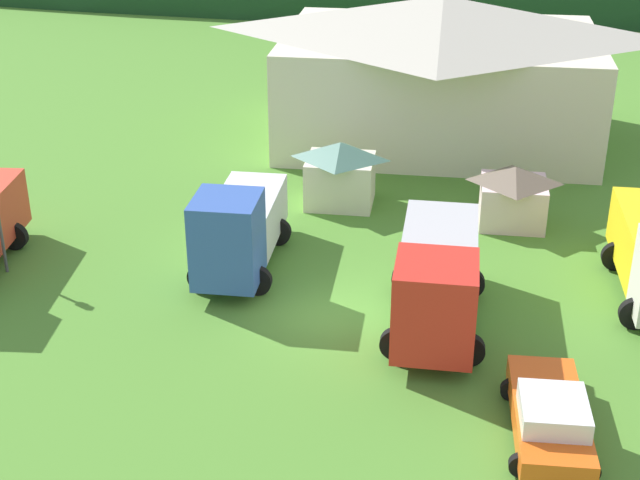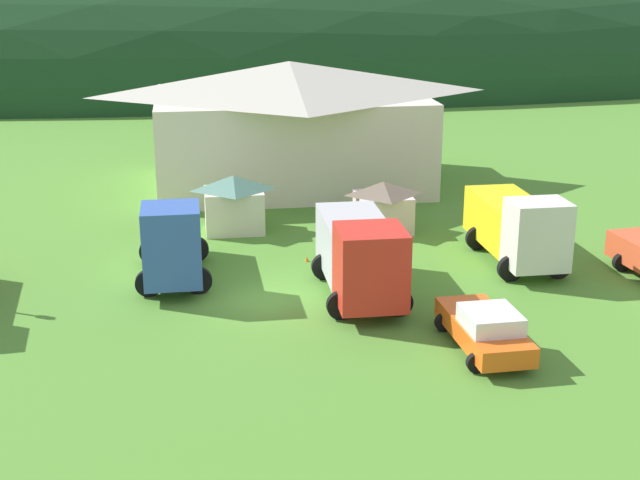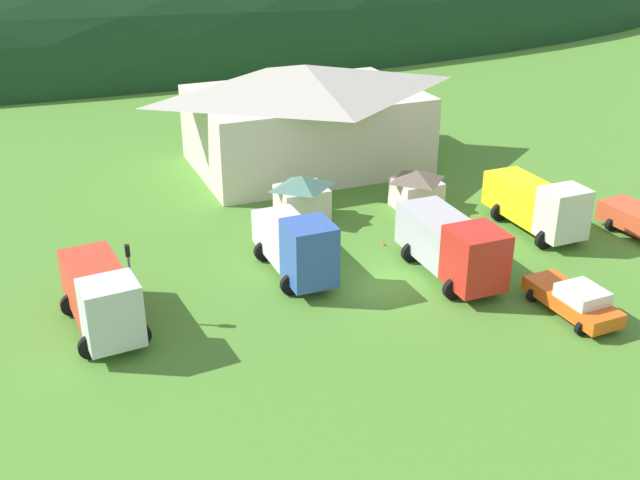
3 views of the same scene
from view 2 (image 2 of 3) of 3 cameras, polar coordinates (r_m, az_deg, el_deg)
ground_plane at (r=35.49m, az=-3.75°, el=-3.87°), size 200.00×200.00×0.00m
forested_hill_backdrop at (r=108.26m, az=-7.16°, el=10.59°), size 177.99×60.00×35.49m
depot_building at (r=53.00m, az=-1.95°, el=7.61°), size 16.83×11.81×7.35m
play_shed_cream at (r=44.19m, az=-5.56°, el=2.43°), size 3.11×2.69×2.84m
play_shed_pink at (r=44.22m, az=4.08°, el=2.24°), size 2.87×2.77×2.51m
box_truck_blue at (r=37.47m, az=-9.48°, el=0.02°), size 3.11×6.92×3.70m
crane_truck_red at (r=35.09m, az=2.62°, el=-0.88°), size 3.37×7.45×3.51m
flatbed_truck_yellow at (r=40.11m, az=12.60°, el=0.90°), size 3.27×7.09×3.44m
service_pickup_orange at (r=31.20m, az=10.58°, el=-5.62°), size 2.49×5.11×1.66m
traffic_cone_near_pickup at (r=39.88m, az=-0.85°, el=-1.38°), size 0.36×0.36×0.47m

